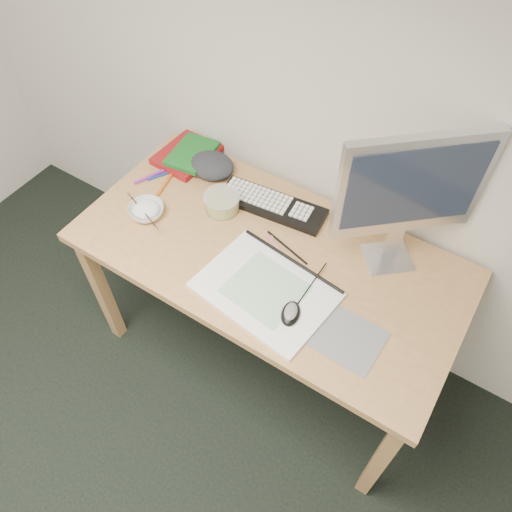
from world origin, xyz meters
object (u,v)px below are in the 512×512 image
Objects in this scene: sketchpad at (266,290)px; keyboard at (272,205)px; desk at (268,266)px; monitor at (410,190)px; rice_bowl at (147,211)px.

sketchpad is 0.39m from keyboard.
monitor is at bearing 29.08° from desk.
monitor reaches higher than rice_bowl.
monitor is (0.29, 0.35, 0.33)m from sketchpad.
monitor reaches higher than sketchpad.
rice_bowl is at bearing -178.35° from sketchpad.
sketchpad is at bearing -171.13° from monitor.
sketchpad is 3.28× the size of rice_bowl.
rice_bowl is at bearing -168.99° from desk.
desk is 3.37× the size of keyboard.
rice_bowl is at bearing 157.56° from monitor.
desk is 2.60× the size of monitor.
monitor is at bearing 57.67° from sketchpad.
keyboard is 0.57m from monitor.
sketchpad is at bearing -67.84° from keyboard.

